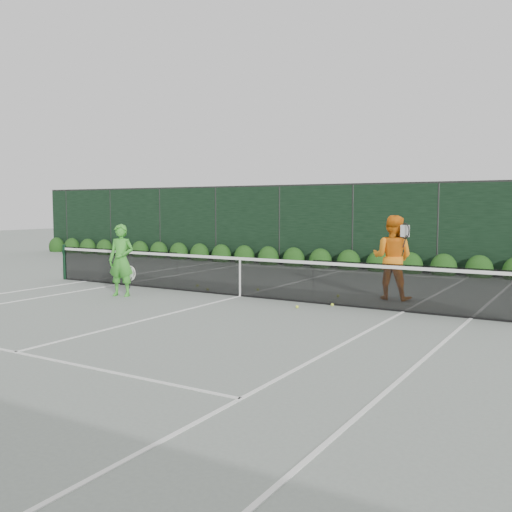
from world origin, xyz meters
The scene contains 8 objects.
ground centered at (0.00, 0.00, 0.00)m, with size 80.00×80.00×0.00m, color gray.
tennis_net centered at (-0.02, 0.00, 0.53)m, with size 12.90×0.10×1.07m.
player_woman centered at (-2.57, -1.48, 0.90)m, with size 0.75×0.60×1.80m.
player_man centered at (3.38, 1.49, 1.01)m, with size 0.99×0.77×2.03m.
court_lines centered at (0.00, 0.00, 0.01)m, with size 11.03×23.83×0.01m.
windscreen_fence centered at (0.00, -2.71, 1.51)m, with size 32.00×21.07×3.06m.
hedge_row centered at (0.00, 7.15, 0.23)m, with size 31.66×0.65×0.94m.
tennis_balls centered at (0.56, 0.41, 0.03)m, with size 4.55×1.96×0.07m.
Camera 1 is at (7.61, -11.83, 2.24)m, focal length 40.00 mm.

